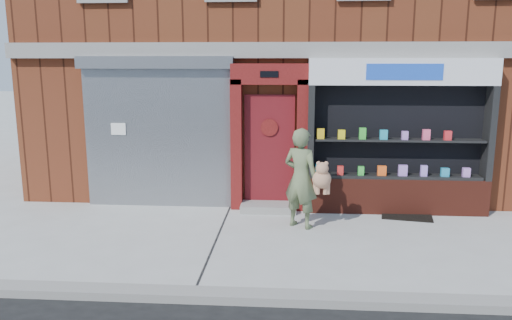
# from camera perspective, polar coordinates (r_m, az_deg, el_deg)

# --- Properties ---
(ground) EXTENTS (80.00, 80.00, 0.00)m
(ground) POSITION_cam_1_polar(r_m,az_deg,el_deg) (8.42, 6.06, -9.29)
(ground) COLOR #9E9E99
(ground) RESTS_ON ground
(curb) EXTENTS (60.00, 0.30, 0.12)m
(curb) POSITION_cam_1_polar(r_m,az_deg,el_deg) (6.43, 6.73, -15.52)
(curb) COLOR gray
(curb) RESTS_ON ground
(building) EXTENTS (12.00, 8.16, 8.00)m
(building) POSITION_cam_1_polar(r_m,az_deg,el_deg) (13.92, 5.57, 15.54)
(building) COLOR #592514
(building) RESTS_ON ground
(shutter_bay) EXTENTS (3.10, 0.30, 3.04)m
(shutter_bay) POSITION_cam_1_polar(r_m,az_deg,el_deg) (10.25, -11.16, 4.16)
(shutter_bay) COLOR gray
(shutter_bay) RESTS_ON ground
(red_door_bay) EXTENTS (1.52, 0.58, 2.90)m
(red_door_bay) POSITION_cam_1_polar(r_m,az_deg,el_deg) (9.87, 1.52, 2.57)
(red_door_bay) COLOR #4E0D0D
(red_door_bay) RESTS_ON ground
(pharmacy_bay) EXTENTS (3.50, 0.41, 3.00)m
(pharmacy_bay) POSITION_cam_1_polar(r_m,az_deg,el_deg) (10.04, 15.89, 1.80)
(pharmacy_bay) COLOR #5D2116
(pharmacy_bay) RESTS_ON ground
(woman) EXTENTS (0.92, 0.70, 1.80)m
(woman) POSITION_cam_1_polar(r_m,az_deg,el_deg) (8.89, 5.38, -2.08)
(woman) COLOR #5C6A45
(woman) RESTS_ON ground
(doormat) EXTENTS (1.04, 0.81, 0.02)m
(doormat) POSITION_cam_1_polar(r_m,az_deg,el_deg) (10.14, 16.83, -6.08)
(doormat) COLOR black
(doormat) RESTS_ON ground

